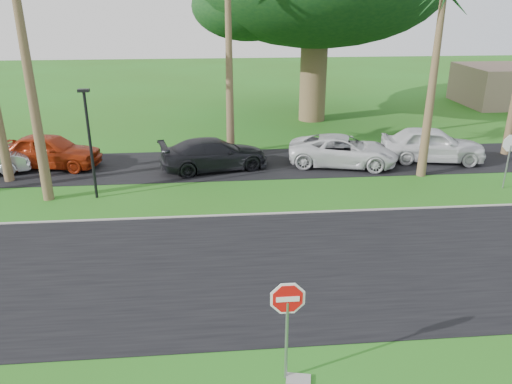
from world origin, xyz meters
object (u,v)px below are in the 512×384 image
object	(u,v)px
car_pickup	(432,145)
car_red	(50,151)
car_dark	(214,154)
stop_sign_near	(287,311)
stop_sign_far	(510,150)
car_minivan	(343,151)

from	to	relation	value
car_pickup	car_red	bearing A→B (deg)	99.23
car_red	car_dark	world-z (taller)	car_red
stop_sign_near	car_pickup	world-z (taller)	stop_sign_near
car_dark	car_red	bearing A→B (deg)	70.03
stop_sign_far	car_pickup	distance (m)	4.53
stop_sign_far	car_red	bearing A→B (deg)	-12.99
stop_sign_far	car_pickup	size ratio (longest dim) A/B	0.50
stop_sign_near	car_pickup	size ratio (longest dim) A/B	0.50
car_dark	car_minivan	xyz separation A→B (m)	(6.51, 0.05, -0.01)
stop_sign_near	car_pickup	bearing A→B (deg)	56.86
stop_sign_far	car_pickup	bearing A→B (deg)	-68.67
stop_sign_near	car_minivan	world-z (taller)	stop_sign_near
stop_sign_near	stop_sign_far	distance (m)	15.91
car_red	car_dark	distance (m)	8.25
stop_sign_near	car_red	distance (m)	18.56
car_dark	car_minivan	bearing A→B (deg)	-102.25
car_minivan	car_dark	bearing A→B (deg)	104.25
car_minivan	car_pickup	size ratio (longest dim) A/B	1.04
car_red	car_minivan	distance (m)	14.73
car_red	car_dark	xyz separation A→B (m)	(8.18, -1.05, -0.08)
stop_sign_far	car_dark	bearing A→B (deg)	-16.46
stop_sign_far	car_dark	xyz separation A→B (m)	(-12.91, 3.82, -1.00)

